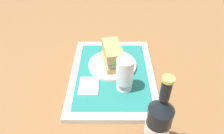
{
  "coord_description": "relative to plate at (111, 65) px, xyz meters",
  "views": [
    {
      "loc": [
        0.62,
        0.0,
        0.56
      ],
      "look_at": [
        0.0,
        0.0,
        0.05
      ],
      "focal_mm": 33.99,
      "sensor_mm": 36.0,
      "label": 1
    }
  ],
  "objects": [
    {
      "name": "placemat",
      "position": [
        0.04,
        0.0,
        -0.01
      ],
      "size": [
        0.38,
        0.27,
        0.0
      ],
      "primitive_type": "cube",
      "color": "#1E6B66",
      "rests_on": "tray"
    },
    {
      "name": "beer_glass",
      "position": [
        0.12,
        0.05,
        0.06
      ],
      "size": [
        0.06,
        0.06,
        0.12
      ],
      "color": "silver",
      "rests_on": "placemat"
    },
    {
      "name": "beer_bottle",
      "position": [
        0.33,
        0.12,
        0.08
      ],
      "size": [
        0.07,
        0.07,
        0.27
      ],
      "color": "black",
      "rests_on": "ground_plane"
    },
    {
      "name": "ground_plane",
      "position": [
        0.04,
        0.0,
        -0.03
      ],
      "size": [
        3.0,
        3.0,
        0.0
      ],
      "primitive_type": "plane",
      "color": "brown"
    },
    {
      "name": "tray",
      "position": [
        0.04,
        0.0,
        -0.02
      ],
      "size": [
        0.44,
        0.32,
        0.02
      ],
      "primitive_type": "cube",
      "color": "silver",
      "rests_on": "ground_plane"
    },
    {
      "name": "plate",
      "position": [
        0.0,
        0.0,
        0.0
      ],
      "size": [
        0.19,
        0.19,
        0.01
      ],
      "primitive_type": "cylinder",
      "color": "silver",
      "rests_on": "placemat"
    },
    {
      "name": "napkin_folded",
      "position": [
        0.11,
        -0.08,
        -0.0
      ],
      "size": [
        0.09,
        0.07,
        0.01
      ],
      "primitive_type": "cube",
      "color": "white",
      "rests_on": "placemat"
    },
    {
      "name": "sandwich",
      "position": [
        0.0,
        0.0,
        0.05
      ],
      "size": [
        0.14,
        0.09,
        0.08
      ],
      "rotation": [
        0.0,
        0.0,
        0.2
      ],
      "color": "tan",
      "rests_on": "plate"
    }
  ]
}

